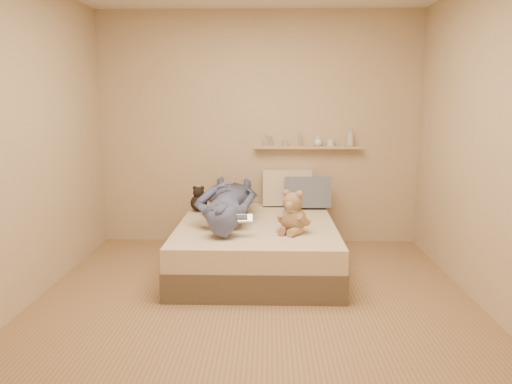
{
  "coord_description": "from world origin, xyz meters",
  "views": [
    {
      "loc": [
        0.11,
        -3.77,
        1.59
      ],
      "look_at": [
        0.0,
        0.65,
        0.8
      ],
      "focal_mm": 35.0,
      "sensor_mm": 36.0,
      "label": 1
    }
  ],
  "objects_px": {
    "teddy_bear": "(293,215)",
    "wall_shelf": "(308,147)",
    "pillow_grey": "(308,193)",
    "bed": "(257,245)",
    "pillow_cream": "(287,188)",
    "person": "(227,200)",
    "game_console": "(242,218)",
    "dark_plush": "(199,200)"
  },
  "relations": [
    {
      "from": "teddy_bear",
      "to": "wall_shelf",
      "type": "relative_size",
      "value": 0.32
    },
    {
      "from": "pillow_cream",
      "to": "wall_shelf",
      "type": "xyz_separation_m",
      "value": [
        0.23,
        0.08,
        0.45
      ]
    },
    {
      "from": "game_console",
      "to": "dark_plush",
      "type": "xyz_separation_m",
      "value": [
        -0.51,
        1.03,
        -0.05
      ]
    },
    {
      "from": "person",
      "to": "pillow_grey",
      "type": "bearing_deg",
      "value": -145.91
    },
    {
      "from": "bed",
      "to": "pillow_grey",
      "type": "relative_size",
      "value": 3.8
    },
    {
      "from": "dark_plush",
      "to": "person",
      "type": "distance_m",
      "value": 0.51
    },
    {
      "from": "dark_plush",
      "to": "pillow_cream",
      "type": "bearing_deg",
      "value": 19.38
    },
    {
      "from": "game_console",
      "to": "dark_plush",
      "type": "distance_m",
      "value": 1.15
    },
    {
      "from": "game_console",
      "to": "person",
      "type": "bearing_deg",
      "value": 105.35
    },
    {
      "from": "pillow_cream",
      "to": "person",
      "type": "bearing_deg",
      "value": -130.92
    },
    {
      "from": "pillow_grey",
      "to": "wall_shelf",
      "type": "height_order",
      "value": "wall_shelf"
    },
    {
      "from": "game_console",
      "to": "pillow_grey",
      "type": "bearing_deg",
      "value": 61.7
    },
    {
      "from": "person",
      "to": "wall_shelf",
      "type": "distance_m",
      "value": 1.24
    },
    {
      "from": "bed",
      "to": "person",
      "type": "height_order",
      "value": "person"
    },
    {
      "from": "bed",
      "to": "dark_plush",
      "type": "height_order",
      "value": "dark_plush"
    },
    {
      "from": "bed",
      "to": "teddy_bear",
      "type": "distance_m",
      "value": 0.63
    },
    {
      "from": "dark_plush",
      "to": "pillow_grey",
      "type": "height_order",
      "value": "pillow_grey"
    },
    {
      "from": "teddy_bear",
      "to": "wall_shelf",
      "type": "height_order",
      "value": "wall_shelf"
    },
    {
      "from": "pillow_cream",
      "to": "dark_plush",
      "type": "bearing_deg",
      "value": -160.62
    },
    {
      "from": "pillow_grey",
      "to": "person",
      "type": "distance_m",
      "value": 1.01
    },
    {
      "from": "pillow_grey",
      "to": "person",
      "type": "height_order",
      "value": "person"
    },
    {
      "from": "teddy_bear",
      "to": "person",
      "type": "bearing_deg",
      "value": 141.5
    },
    {
      "from": "game_console",
      "to": "pillow_grey",
      "type": "relative_size",
      "value": 0.38
    },
    {
      "from": "game_console",
      "to": "dark_plush",
      "type": "relative_size",
      "value": 0.69
    },
    {
      "from": "dark_plush",
      "to": "person",
      "type": "height_order",
      "value": "person"
    },
    {
      "from": "bed",
      "to": "pillow_grey",
      "type": "xyz_separation_m",
      "value": [
        0.54,
        0.69,
        0.4
      ]
    },
    {
      "from": "person",
      "to": "wall_shelf",
      "type": "relative_size",
      "value": 1.35
    },
    {
      "from": "teddy_bear",
      "to": "wall_shelf",
      "type": "distance_m",
      "value": 1.39
    },
    {
      "from": "teddy_bear",
      "to": "dark_plush",
      "type": "height_order",
      "value": "teddy_bear"
    },
    {
      "from": "pillow_grey",
      "to": "person",
      "type": "xyz_separation_m",
      "value": [
        -0.84,
        -0.57,
        0.02
      ]
    },
    {
      "from": "bed",
      "to": "game_console",
      "type": "xyz_separation_m",
      "value": [
        -0.12,
        -0.53,
        0.39
      ]
    },
    {
      "from": "bed",
      "to": "person",
      "type": "xyz_separation_m",
      "value": [
        -0.29,
        0.12,
        0.42
      ]
    },
    {
      "from": "wall_shelf",
      "to": "teddy_bear",
      "type": "bearing_deg",
      "value": -99.79
    },
    {
      "from": "wall_shelf",
      "to": "bed",
      "type": "bearing_deg",
      "value": -121.18
    },
    {
      "from": "dark_plush",
      "to": "person",
      "type": "relative_size",
      "value": 0.17
    },
    {
      "from": "teddy_bear",
      "to": "pillow_grey",
      "type": "bearing_deg",
      "value": 78.74
    },
    {
      "from": "game_console",
      "to": "pillow_cream",
      "type": "relative_size",
      "value": 0.35
    },
    {
      "from": "pillow_grey",
      "to": "wall_shelf",
      "type": "xyz_separation_m",
      "value": [
        0.01,
        0.22,
        0.48
      ]
    },
    {
      "from": "bed",
      "to": "dark_plush",
      "type": "distance_m",
      "value": 0.87
    },
    {
      "from": "pillow_grey",
      "to": "teddy_bear",
      "type": "bearing_deg",
      "value": -101.26
    },
    {
      "from": "teddy_bear",
      "to": "pillow_cream",
      "type": "bearing_deg",
      "value": 90.4
    },
    {
      "from": "pillow_grey",
      "to": "wall_shelf",
      "type": "relative_size",
      "value": 0.42
    }
  ]
}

